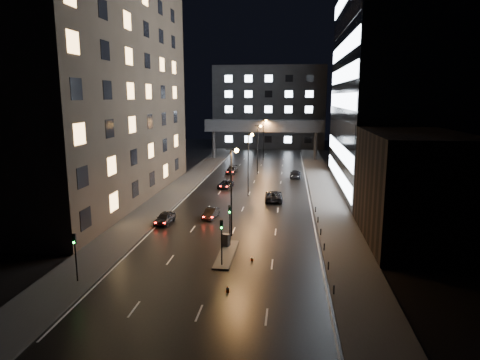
{
  "coord_description": "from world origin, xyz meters",
  "views": [
    {
      "loc": [
        6.35,
        -38.62,
        15.76
      ],
      "look_at": [
        -0.52,
        21.1,
        4.0
      ],
      "focal_mm": 32.0,
      "sensor_mm": 36.0,
      "label": 1
    }
  ],
  "objects": [
    {
      "name": "cone_a",
      "position": [
        1.6,
        -6.31,
        0.27
      ],
      "size": [
        0.33,
        0.33,
        0.53
      ],
      "primitive_type": "cone",
      "rotation": [
        0.0,
        0.0,
        -0.03
      ],
      "color": "#EC560C",
      "rests_on": "ground"
    },
    {
      "name": "car_away_d",
      "position": [
        -5.37,
        48.07,
        0.72
      ],
      "size": [
        2.23,
        5.02,
        1.43
      ],
      "primitive_type": "imported",
      "rotation": [
        0.0,
        0.0,
        -0.05
      ],
      "color": "black",
      "rests_on": "ground"
    },
    {
      "name": "skybridge",
      "position": [
        0.0,
        70.0,
        8.34
      ],
      "size": [
        30.0,
        3.0,
        10.0
      ],
      "color": "#333335",
      "rests_on": "ground"
    },
    {
      "name": "utility_cabinet",
      "position": [
        -0.1,
        4.22,
        0.81
      ],
      "size": [
        0.86,
        0.74,
        1.31
      ],
      "primitive_type": "cube",
      "rotation": [
        0.0,
        0.0,
        -0.38
      ],
      "color": "#4E4D50",
      "rests_on": "median_island"
    },
    {
      "name": "sidewalk_right",
      "position": [
        12.5,
        35.0,
        0.07
      ],
      "size": [
        5.0,
        110.0,
        0.15
      ],
      "primitive_type": "cube",
      "color": "#383533",
      "rests_on": "ground"
    },
    {
      "name": "car_away_a",
      "position": [
        -9.0,
        11.84,
        0.73
      ],
      "size": [
        2.1,
        4.43,
        1.46
      ],
      "primitive_type": "imported",
      "rotation": [
        0.0,
        0.0,
        -0.09
      ],
      "color": "black",
      "rests_on": "ground"
    },
    {
      "name": "ground",
      "position": [
        0.0,
        40.0,
        0.0
      ],
      "size": [
        160.0,
        160.0,
        0.0
      ],
      "primitive_type": "plane",
      "color": "black",
      "rests_on": "ground"
    },
    {
      "name": "streetlight_mid_a",
      "position": [
        0.16,
        28.0,
        6.5
      ],
      "size": [
        1.45,
        0.5,
        10.15
      ],
      "color": "black",
      "rests_on": "ground"
    },
    {
      "name": "building_far",
      "position": [
        0.0,
        98.0,
        12.5
      ],
      "size": [
        34.0,
        14.0,
        25.0
      ],
      "primitive_type": "cube",
      "color": "#333335",
      "rests_on": "ground"
    },
    {
      "name": "car_toward_b",
      "position": [
        7.74,
        44.96,
        0.75
      ],
      "size": [
        2.27,
        5.25,
        1.5
      ],
      "primitive_type": "imported",
      "rotation": [
        0.0,
        0.0,
        3.11
      ],
      "color": "black",
      "rests_on": "ground"
    },
    {
      "name": "traffic_signal_corner",
      "position": [
        -11.5,
        -6.01,
        2.94
      ],
      "size": [
        0.28,
        0.34,
        4.4
      ],
      "color": "black",
      "rests_on": "ground"
    },
    {
      "name": "traffic_signal_far",
      "position": [
        0.3,
        -1.01,
        3.09
      ],
      "size": [
        0.28,
        0.34,
        4.4
      ],
      "color": "black",
      "rests_on": "median_island"
    },
    {
      "name": "car_toward_a",
      "position": [
        4.19,
        25.56,
        0.77
      ],
      "size": [
        2.76,
        5.65,
        1.55
      ],
      "primitive_type": "imported",
      "rotation": [
        0.0,
        0.0,
        3.18
      ],
      "color": "black",
      "rests_on": "ground"
    },
    {
      "name": "cone_b",
      "position": [
        3.0,
        0.75,
        0.23
      ],
      "size": [
        0.37,
        0.37,
        0.45
      ],
      "primitive_type": "cone",
      "rotation": [
        0.0,
        0.0,
        0.11
      ],
      "color": "#F0480C",
      "rests_on": "ground"
    },
    {
      "name": "car_away_b",
      "position": [
        -3.69,
        14.97,
        0.64
      ],
      "size": [
        1.84,
        4.05,
        1.29
      ],
      "primitive_type": "imported",
      "rotation": [
        0.0,
        0.0,
        -0.13
      ],
      "color": "black",
      "rests_on": "ground"
    },
    {
      "name": "bollard_row",
      "position": [
        10.2,
        6.5,
        0.45
      ],
      "size": [
        0.12,
        25.12,
        0.9
      ],
      "color": "black",
      "rests_on": "ground"
    },
    {
      "name": "car_away_c",
      "position": [
        -4.56,
        33.89,
        0.64
      ],
      "size": [
        2.65,
        4.82,
        1.28
      ],
      "primitive_type": "imported",
      "rotation": [
        0.0,
        0.0,
        -0.12
      ],
      "color": "black",
      "rests_on": "ground"
    },
    {
      "name": "building_right_glass",
      "position": [
        25.0,
        36.0,
        22.5
      ],
      "size": [
        20.0,
        36.0,
        45.0
      ],
      "primitive_type": "cube",
      "color": "black",
      "rests_on": "ground"
    },
    {
      "name": "streetlight_far",
      "position": [
        0.16,
        68.0,
        6.5
      ],
      "size": [
        1.45,
        0.5,
        10.15
      ],
      "color": "black",
      "rests_on": "ground"
    },
    {
      "name": "traffic_signal_near",
      "position": [
        0.3,
        4.49,
        3.09
      ],
      "size": [
        0.28,
        0.34,
        4.4
      ],
      "color": "black",
      "rests_on": "median_island"
    },
    {
      "name": "median_island",
      "position": [
        0.3,
        2.0,
        0.07
      ],
      "size": [
        1.6,
        8.0,
        0.15
      ],
      "primitive_type": "cube",
      "color": "#383533",
      "rests_on": "ground"
    },
    {
      "name": "building_left",
      "position": [
        -22.5,
        24.0,
        20.0
      ],
      "size": [
        15.0,
        48.0,
        40.0
      ],
      "primitive_type": "cube",
      "color": "#2D2319",
      "rests_on": "ground"
    },
    {
      "name": "sidewalk_left",
      "position": [
        -12.5,
        35.0,
        0.07
      ],
      "size": [
        5.0,
        110.0,
        0.15
      ],
      "primitive_type": "cube",
      "color": "#383533",
      "rests_on": "ground"
    },
    {
      "name": "building_right_low",
      "position": [
        20.0,
        9.0,
        6.0
      ],
      "size": [
        10.0,
        18.0,
        12.0
      ],
      "primitive_type": "cube",
      "color": "black",
      "rests_on": "ground"
    },
    {
      "name": "streetlight_mid_b",
      "position": [
        0.16,
        48.0,
        6.5
      ],
      "size": [
        1.45,
        0.5,
        10.15
      ],
      "color": "black",
      "rests_on": "ground"
    },
    {
      "name": "streetlight_near",
      "position": [
        0.16,
        8.0,
        6.5
      ],
      "size": [
        1.45,
        0.5,
        10.15
      ],
      "color": "black",
      "rests_on": "ground"
    }
  ]
}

